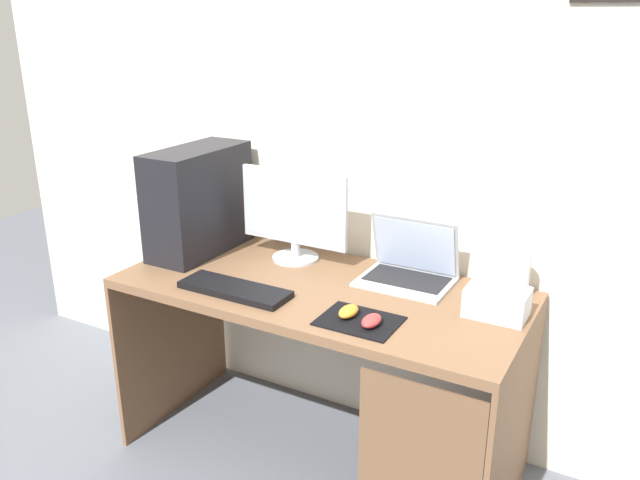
{
  "coord_description": "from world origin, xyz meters",
  "views": [
    {
      "loc": [
        1.06,
        -1.91,
        1.72
      ],
      "look_at": [
        0.0,
        0.0,
        0.94
      ],
      "focal_mm": 36.09,
      "sensor_mm": 36.0,
      "label": 1
    }
  ],
  "objects_px": {
    "laptop": "(408,269)",
    "speaker": "(516,276)",
    "pc_tower": "(199,201)",
    "monitor": "(294,215)",
    "projector": "(497,302)",
    "keyboard": "(235,289)",
    "mouse_left": "(349,311)",
    "mouse_right": "(371,321)"
  },
  "relations": [
    {
      "from": "projector",
      "to": "mouse_right",
      "type": "xyz_separation_m",
      "value": [
        -0.33,
        -0.28,
        -0.03
      ]
    },
    {
      "from": "monitor",
      "to": "speaker",
      "type": "bearing_deg",
      "value": 3.16
    },
    {
      "from": "pc_tower",
      "to": "monitor",
      "type": "bearing_deg",
      "value": 13.52
    },
    {
      "from": "laptop",
      "to": "projector",
      "type": "xyz_separation_m",
      "value": [
        0.37,
        -0.13,
        0.0
      ]
    },
    {
      "from": "speaker",
      "to": "mouse_left",
      "type": "relative_size",
      "value": 1.86
    },
    {
      "from": "speaker",
      "to": "projector",
      "type": "bearing_deg",
      "value": -97.13
    },
    {
      "from": "pc_tower",
      "to": "keyboard",
      "type": "height_order",
      "value": "pc_tower"
    },
    {
      "from": "mouse_left",
      "to": "mouse_right",
      "type": "xyz_separation_m",
      "value": [
        0.09,
        -0.03,
        0.0
      ]
    },
    {
      "from": "laptop",
      "to": "speaker",
      "type": "distance_m",
      "value": 0.39
    },
    {
      "from": "pc_tower",
      "to": "speaker",
      "type": "xyz_separation_m",
      "value": [
        1.28,
        0.15,
        -0.13
      ]
    },
    {
      "from": "monitor",
      "to": "keyboard",
      "type": "height_order",
      "value": "monitor"
    },
    {
      "from": "mouse_right",
      "to": "mouse_left",
      "type": "bearing_deg",
      "value": 165.26
    },
    {
      "from": "projector",
      "to": "mouse_left",
      "type": "xyz_separation_m",
      "value": [
        -0.42,
        -0.25,
        -0.03
      ]
    },
    {
      "from": "pc_tower",
      "to": "speaker",
      "type": "relative_size",
      "value": 2.67
    },
    {
      "from": "pc_tower",
      "to": "monitor",
      "type": "distance_m",
      "value": 0.42
    },
    {
      "from": "speaker",
      "to": "mouse_left",
      "type": "distance_m",
      "value": 0.61
    },
    {
      "from": "speaker",
      "to": "monitor",
      "type": "bearing_deg",
      "value": -176.84
    },
    {
      "from": "pc_tower",
      "to": "monitor",
      "type": "height_order",
      "value": "pc_tower"
    },
    {
      "from": "laptop",
      "to": "projector",
      "type": "relative_size",
      "value": 1.69
    },
    {
      "from": "laptop",
      "to": "keyboard",
      "type": "relative_size",
      "value": 0.8
    },
    {
      "from": "speaker",
      "to": "keyboard",
      "type": "xyz_separation_m",
      "value": [
        -0.89,
        -0.43,
        -0.08
      ]
    },
    {
      "from": "projector",
      "to": "keyboard",
      "type": "relative_size",
      "value": 0.48
    },
    {
      "from": "keyboard",
      "to": "mouse_left",
      "type": "height_order",
      "value": "mouse_left"
    },
    {
      "from": "monitor",
      "to": "projector",
      "type": "distance_m",
      "value": 0.87
    },
    {
      "from": "speaker",
      "to": "mouse_right",
      "type": "distance_m",
      "value": 0.56
    },
    {
      "from": "mouse_right",
      "to": "laptop",
      "type": "bearing_deg",
      "value": 95.26
    },
    {
      "from": "laptop",
      "to": "speaker",
      "type": "relative_size",
      "value": 1.89
    },
    {
      "from": "laptop",
      "to": "speaker",
      "type": "bearing_deg",
      "value": 4.08
    },
    {
      "from": "mouse_right",
      "to": "projector",
      "type": "bearing_deg",
      "value": 40.21
    },
    {
      "from": "laptop",
      "to": "mouse_left",
      "type": "distance_m",
      "value": 0.39
    },
    {
      "from": "projector",
      "to": "keyboard",
      "type": "xyz_separation_m",
      "value": [
        -0.87,
        -0.27,
        -0.04
      ]
    },
    {
      "from": "monitor",
      "to": "mouse_left",
      "type": "height_order",
      "value": "monitor"
    },
    {
      "from": "laptop",
      "to": "keyboard",
      "type": "height_order",
      "value": "laptop"
    },
    {
      "from": "speaker",
      "to": "mouse_left",
      "type": "bearing_deg",
      "value": -137.06
    },
    {
      "from": "pc_tower",
      "to": "projector",
      "type": "relative_size",
      "value": 2.38
    },
    {
      "from": "laptop",
      "to": "keyboard",
      "type": "bearing_deg",
      "value": -141.36
    },
    {
      "from": "mouse_left",
      "to": "mouse_right",
      "type": "bearing_deg",
      "value": -14.74
    },
    {
      "from": "pc_tower",
      "to": "keyboard",
      "type": "bearing_deg",
      "value": -36.86
    },
    {
      "from": "laptop",
      "to": "mouse_left",
      "type": "height_order",
      "value": "laptop"
    },
    {
      "from": "keyboard",
      "to": "pc_tower",
      "type": "bearing_deg",
      "value": 143.14
    },
    {
      "from": "monitor",
      "to": "projector",
      "type": "relative_size",
      "value": 2.36
    },
    {
      "from": "laptop",
      "to": "mouse_right",
      "type": "relative_size",
      "value": 3.52
    }
  ]
}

